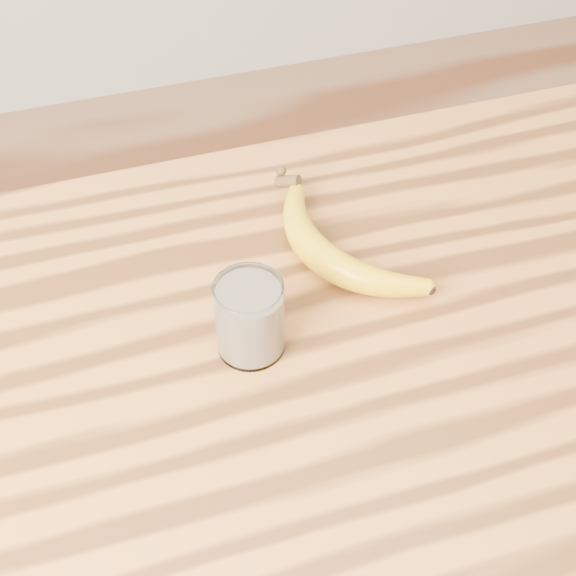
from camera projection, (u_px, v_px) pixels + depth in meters
name	position (u px, v px, depth m)	size (l,w,h in m)	color
table	(309.00, 447.00, 0.91)	(1.20, 0.80, 0.90)	#B16D2E
smoothie_glass	(250.00, 318.00, 0.82)	(0.07, 0.07, 0.09)	white
banana	(322.00, 259.00, 0.91)	(0.12, 0.32, 0.04)	gold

